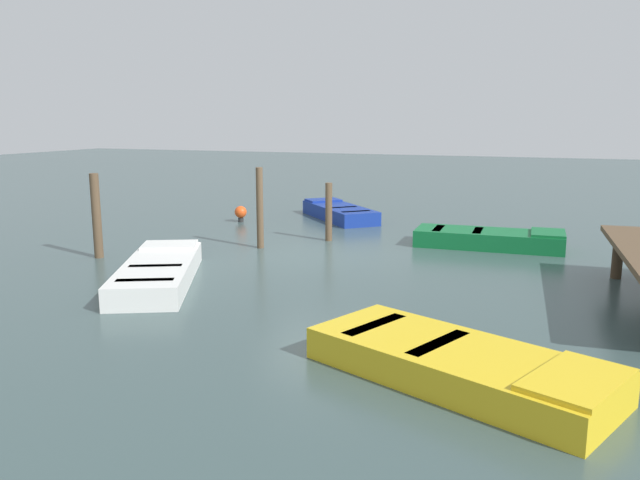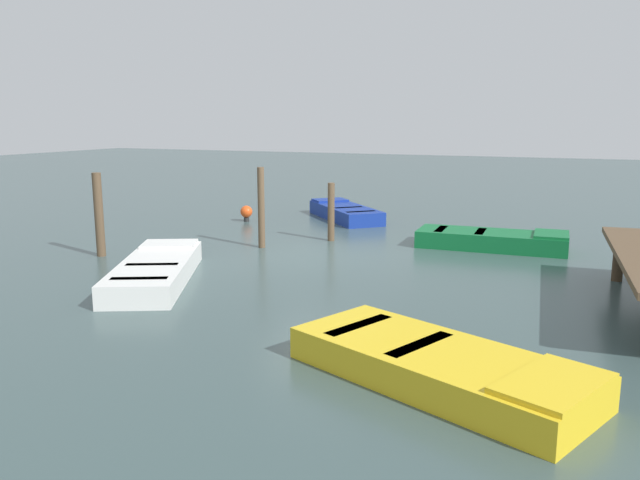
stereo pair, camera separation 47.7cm
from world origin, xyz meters
name	(u,v)px [view 1 (the left image)]	position (x,y,z in m)	size (l,w,h in m)	color
ground_plane	(320,255)	(0.00, 0.00, 0.00)	(80.00, 80.00, 0.00)	#384C4C
rowboat_yellow	(460,364)	(5.87, 4.02, 0.22)	(2.72, 3.86, 0.46)	gold
rowboat_white	(159,271)	(3.32, -1.98, 0.22)	(3.92, 2.75, 0.46)	silver
rowboat_green	(490,238)	(-2.29, 3.48, 0.22)	(1.36, 3.47, 0.46)	#0F602D
rowboat_blue	(339,212)	(-5.10, -1.34, 0.22)	(3.23, 3.13, 0.46)	navy
mooring_piling_near_right	(260,208)	(-0.25, -1.62, 0.96)	(0.16, 0.16, 1.92)	brown
mooring_piling_near_left	(96,216)	(2.00, -4.50, 0.94)	(0.20, 0.20, 1.87)	brown
mooring_piling_far_right	(329,212)	(-1.69, -0.42, 0.73)	(0.17, 0.17, 1.47)	brown
marker_buoy	(241,212)	(-3.50, -3.89, 0.29)	(0.36, 0.36, 0.48)	#262626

